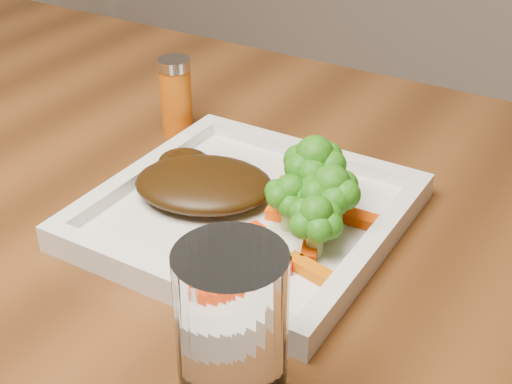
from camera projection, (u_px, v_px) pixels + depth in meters
The scene contains 16 objects.
plate at pixel (247, 217), 0.67m from camera, with size 0.27×0.27×0.01m, color silver.
steak at pixel (204, 184), 0.69m from camera, with size 0.14×0.11×0.03m, color #321D07.
broccoli_0 at pixel (314, 172), 0.66m from camera, with size 0.07×0.07×0.07m, color #116811, non-canonical shape.
broccoli_1 at pixel (330, 201), 0.63m from camera, with size 0.06×0.06×0.06m, color #177012, non-canonical shape.
broccoli_2 at pixel (315, 225), 0.60m from camera, with size 0.05×0.05×0.06m, color #1C6C12, non-canonical shape.
broccoli_3 at pixel (290, 199), 0.63m from camera, with size 0.05×0.05×0.06m, color #2B7613, non-canonical shape.
carrot_0 at pixel (244, 270), 0.59m from camera, with size 0.05×0.01×0.01m, color #F93204.
carrot_1 at pixel (312, 271), 0.59m from camera, with size 0.05×0.01×0.01m, color #C85A03.
carrot_2 at pixel (236, 239), 0.62m from camera, with size 0.06×0.02×0.01m, color red.
carrot_3 at pixel (361, 219), 0.65m from camera, with size 0.06×0.02×0.01m, color #DB4003.
carrot_4 at pixel (309, 183), 0.71m from camera, with size 0.06×0.02×0.01m, color orange.
carrot_5 at pixel (311, 244), 0.62m from camera, with size 0.05×0.01×0.01m, color red.
carrot_6 at pixel (299, 217), 0.65m from camera, with size 0.06×0.02×0.01m, color #FF4F04.
spice_shaker at pixel (176, 97), 0.81m from camera, with size 0.04×0.04×0.09m, color #B24D09.
drinking_glass at pixel (232, 329), 0.46m from camera, with size 0.07×0.07×0.12m, color white.
carrot_7 at pixel (259, 265), 0.59m from camera, with size 0.05×0.01×0.01m, color #FB1F04.
Camera 1 is at (0.37, -0.57, 1.13)m, focal length 50.00 mm.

